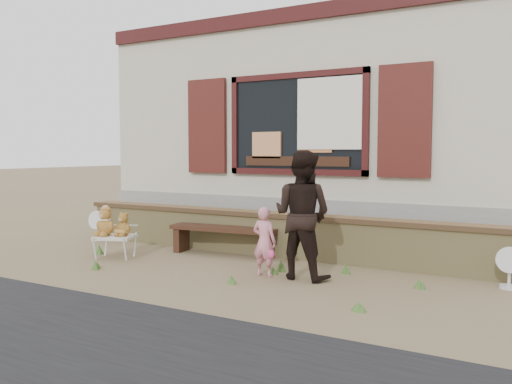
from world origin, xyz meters
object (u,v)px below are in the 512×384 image
Objects in this scene: teddy_bear_left at (106,221)px; child at (264,241)px; folding_chair at (115,238)px; teddy_bear_right at (124,224)px; bench at (223,234)px; adult at (302,215)px.

child is (2.64, 0.13, -0.11)m from teddy_bear_left.
teddy_bear_right is (0.13, 0.05, 0.21)m from folding_chair.
teddy_bear_right is 2.38m from child.
teddy_bear_right is (0.26, 0.11, -0.04)m from teddy_bear_left.
adult reaches higher than bench.
child reaches higher than teddy_bear_right.
teddy_bear_right is at bearing 0.00° from folding_chair.
teddy_bear_left is 0.28m from teddy_bear_right.
adult is at bearing -30.17° from bench.
teddy_bear_left is 3.13m from adult.
bench is 2.55× the size of folding_chair.
teddy_bear_right is (-1.15, -0.94, 0.20)m from bench.
folding_chair is at bearing -147.61° from bench.
adult is at bearing -18.38° from folding_chair.
teddy_bear_left is at bearing 8.74° from adult.
folding_chair is 0.43× the size of adult.
teddy_bear_left reaches higher than folding_chair.
teddy_bear_left is 2.65m from child.
teddy_bear_right is 0.41× the size of child.
teddy_bear_left is (-0.13, -0.05, 0.25)m from folding_chair.
bench is 3.97× the size of teddy_bear_left.
adult is (0.47, 0.13, 0.36)m from child.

